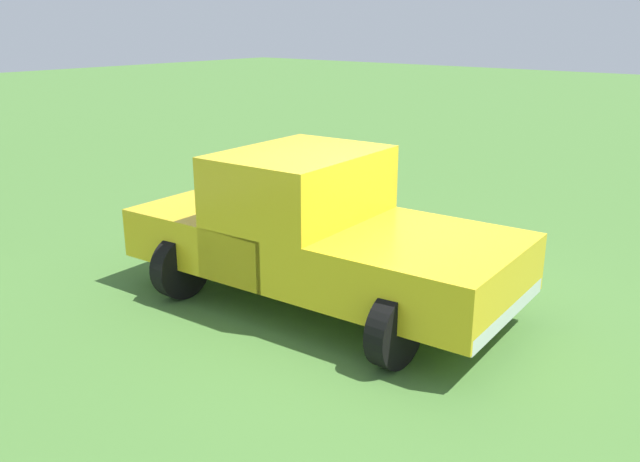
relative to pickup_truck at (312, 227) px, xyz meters
The scene contains 2 objects.
ground_plane 1.20m from the pickup_truck, 97.32° to the left, with size 80.00×80.00×0.00m, color #477533.
pickup_truck is the anchor object (origin of this frame).
Camera 1 is at (5.82, 4.04, 3.23)m, focal length 37.49 mm.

